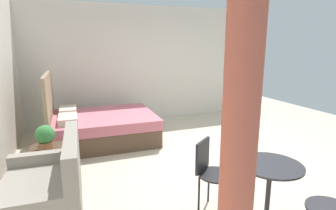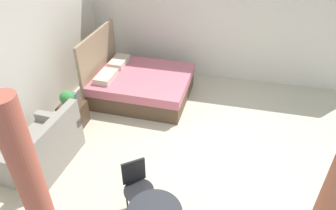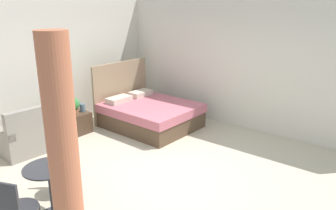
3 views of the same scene
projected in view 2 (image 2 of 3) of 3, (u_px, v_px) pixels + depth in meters
name	position (u px, v px, depth m)	size (l,w,h in m)	color
ground_plane	(204.00, 152.00, 5.34)	(8.57, 9.41, 0.02)	beige
wall_back	(20.00, 58.00, 5.16)	(8.57, 0.12, 2.84)	silver
wall_right	(226.00, 19.00, 6.76)	(0.12, 6.41, 2.84)	silver
bed	(139.00, 84.00, 6.62)	(1.69, 2.01, 1.39)	brown
couch	(43.00, 149.00, 4.94)	(1.30, 0.89, 0.92)	gray
nightstand	(73.00, 114.00, 5.85)	(0.41, 0.45, 0.45)	#473323
potted_plant	(67.00, 99.00, 5.53)	(0.26, 0.26, 0.35)	#935B3D
vase	(74.00, 97.00, 5.77)	(0.12, 0.12, 0.17)	slate
cafe_chair_near_couch	(137.00, 183.00, 4.09)	(0.56, 0.56, 0.83)	black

